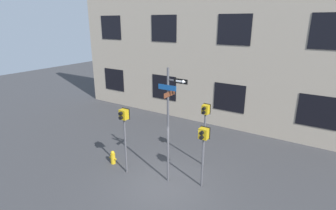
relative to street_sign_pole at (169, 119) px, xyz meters
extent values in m
plane|color=#38383A|center=(-0.04, -0.36, -2.82)|extent=(60.00, 60.00, 0.00)
cube|color=tan|center=(-0.04, 7.21, 3.20)|extent=(24.00, 0.60, 12.05)
cube|color=black|center=(-9.64, 6.89, -0.81)|extent=(1.97, 0.03, 1.71)
cube|color=black|center=(-4.84, 6.89, -0.81)|extent=(1.97, 0.03, 1.71)
cube|color=black|center=(-0.04, 6.89, -0.81)|extent=(1.97, 0.03, 1.71)
cube|color=black|center=(4.76, 6.89, -0.81)|extent=(1.97, 0.03, 1.71)
cube|color=black|center=(-9.64, 6.89, 3.20)|extent=(1.97, 0.03, 1.71)
cube|color=black|center=(-4.84, 6.89, 3.20)|extent=(1.97, 0.03, 1.71)
cube|color=black|center=(-0.04, 6.89, 3.20)|extent=(1.97, 0.03, 1.71)
cube|color=black|center=(4.76, 6.89, 3.20)|extent=(1.97, 0.03, 1.71)
cylinder|color=#4C4C51|center=(-0.06, 0.01, -0.40)|extent=(0.09, 0.09, 4.85)
cube|color=#4C4C51|center=(0.22, 0.01, 1.58)|extent=(0.56, 0.05, 0.05)
cube|color=#14478C|center=(-0.06, -0.05, 1.28)|extent=(0.79, 0.02, 0.20)
cube|color=brown|center=(0.00, 0.01, 1.02)|extent=(0.02, 0.74, 0.19)
cube|color=black|center=(0.50, -0.01, 1.58)|extent=(0.56, 0.02, 0.18)
cube|color=white|center=(0.46, -0.02, 1.58)|extent=(0.32, 0.01, 0.07)
cone|color=white|center=(0.66, -0.02, 1.58)|extent=(0.10, 0.14, 0.14)
cylinder|color=#4C4C51|center=(-1.98, -0.44, -1.54)|extent=(0.08, 0.08, 2.56)
cube|color=gold|center=(-1.98, -0.44, -0.06)|extent=(0.34, 0.26, 0.42)
cube|color=black|center=(-1.98, -0.30, -0.06)|extent=(0.40, 0.02, 0.48)
cylinder|color=black|center=(-1.98, -0.63, 0.04)|extent=(0.15, 0.12, 0.15)
cylinder|color=black|center=(-1.98, -0.63, -0.15)|extent=(0.15, 0.12, 0.15)
cylinder|color=orange|center=(-1.98, -0.58, 0.04)|extent=(0.12, 0.01, 0.12)
cylinder|color=#4C4C51|center=(1.29, 0.44, -1.75)|extent=(0.08, 0.08, 2.14)
cube|color=gold|center=(1.29, 0.44, -0.47)|extent=(0.35, 0.26, 0.43)
cube|color=black|center=(1.29, 0.58, -0.47)|extent=(0.41, 0.02, 0.49)
cylinder|color=black|center=(1.29, 0.25, -0.38)|extent=(0.15, 0.12, 0.15)
cylinder|color=black|center=(1.29, 0.25, -0.57)|extent=(0.15, 0.12, 0.15)
cylinder|color=silver|center=(1.29, 0.31, -0.38)|extent=(0.12, 0.01, 0.12)
cylinder|color=#4C4C51|center=(0.63, 2.01, -1.54)|extent=(0.08, 0.08, 2.56)
cube|color=gold|center=(0.63, 2.01, -0.06)|extent=(0.30, 0.26, 0.41)
cube|color=black|center=(0.63, 2.15, -0.06)|extent=(0.36, 0.02, 0.47)
cylinder|color=black|center=(0.63, 1.82, 0.03)|extent=(0.14, 0.12, 0.14)
cylinder|color=black|center=(0.63, 1.82, -0.15)|extent=(0.14, 0.12, 0.14)
cylinder|color=orange|center=(0.63, 1.87, 0.03)|extent=(0.11, 0.01, 0.11)
cylinder|color=gold|center=(-3.03, -0.22, -2.57)|extent=(0.23, 0.23, 0.50)
sphere|color=gold|center=(-3.03, -0.22, -2.26)|extent=(0.19, 0.19, 0.19)
cylinder|color=gold|center=(-3.19, -0.22, -2.54)|extent=(0.08, 0.08, 0.08)
cylinder|color=gold|center=(-2.88, -0.22, -2.54)|extent=(0.08, 0.08, 0.08)
camera|label=1|loc=(5.16, -8.10, 3.66)|focal=28.00mm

